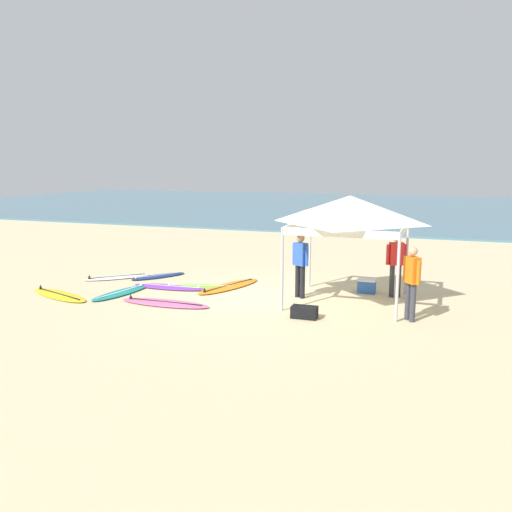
{
  "coord_description": "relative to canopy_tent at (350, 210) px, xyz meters",
  "views": [
    {
      "loc": [
        4.58,
        -12.77,
        3.5
      ],
      "look_at": [
        -0.3,
        0.65,
        1.0
      ],
      "focal_mm": 36.54,
      "sensor_mm": 36.0,
      "label": 1
    }
  ],
  "objects": [
    {
      "name": "surfboard_purple",
      "position": [
        -5.08,
        -0.22,
        -2.35
      ],
      "size": [
        2.26,
        0.71,
        0.19
      ],
      "color": "purple",
      "rests_on": "ground"
    },
    {
      "name": "cooler_box",
      "position": [
        0.33,
        1.17,
        -2.19
      ],
      "size": [
        0.5,
        0.36,
        0.39
      ],
      "color": "#2D60B7",
      "rests_on": "ground"
    },
    {
      "name": "surfboard_white",
      "position": [
        -7.29,
        0.38,
        -2.35
      ],
      "size": [
        1.85,
        1.81,
        0.19
      ],
      "color": "white",
      "rests_on": "ground"
    },
    {
      "name": "surfboard_navy",
      "position": [
        -6.16,
        0.96,
        -2.35
      ],
      "size": [
        1.43,
        1.79,
        0.19
      ],
      "color": "navy",
      "rests_on": "ground"
    },
    {
      "name": "gear_bag_near_tent",
      "position": [
        -0.67,
        -1.77,
        -2.25
      ],
      "size": [
        0.61,
        0.33,
        0.28
      ],
      "primitive_type": "cube",
      "rotation": [
        0.0,
        0.0,
        0.03
      ],
      "color": "black",
      "rests_on": "ground"
    },
    {
      "name": "sea",
      "position": [
        -2.32,
        30.87,
        -2.34
      ],
      "size": [
        80.0,
        36.0,
        0.1
      ],
      "primitive_type": "cube",
      "color": "teal",
      "rests_on": "ground"
    },
    {
      "name": "surfboard_yellow",
      "position": [
        -7.43,
        -2.08,
        -2.35
      ],
      "size": [
        2.4,
        1.35,
        0.19
      ],
      "color": "yellow",
      "rests_on": "ground"
    },
    {
      "name": "ground_plane",
      "position": [
        -2.32,
        -0.33,
        -2.39
      ],
      "size": [
        80.0,
        80.0,
        0.0
      ],
      "primitive_type": "plane",
      "color": "beige"
    },
    {
      "name": "canopy_tent",
      "position": [
        0.0,
        0.0,
        0.0
      ],
      "size": [
        2.82,
        2.82,
        2.75
      ],
      "color": "#B7B7BC",
      "rests_on": "ground"
    },
    {
      "name": "surfboard_lime",
      "position": [
        -4.33,
        0.12,
        -2.35
      ],
      "size": [
        2.18,
        1.1,
        0.19
      ],
      "color": "#7AD12D",
      "rests_on": "ground"
    },
    {
      "name": "person_red",
      "position": [
        1.11,
        0.95,
        -1.4
      ],
      "size": [
        0.51,
        0.35,
        1.71
      ],
      "color": "#2D2D33",
      "rests_on": "ground"
    },
    {
      "name": "surfboard_teal",
      "position": [
        -6.02,
        -1.28,
        -2.35
      ],
      "size": [
        0.87,
        2.14,
        0.19
      ],
      "color": "#19847F",
      "rests_on": "ground"
    },
    {
      "name": "person_blue",
      "position": [
        -1.27,
        0.02,
        -1.4
      ],
      "size": [
        0.5,
        0.36,
        1.71
      ],
      "color": "black",
      "rests_on": "ground"
    },
    {
      "name": "person_orange",
      "position": [
        1.64,
        -1.16,
        -1.4
      ],
      "size": [
        0.4,
        0.45,
        1.71
      ],
      "color": "#383842",
      "rests_on": "ground"
    },
    {
      "name": "surfboard_pink",
      "position": [
        -4.33,
        -1.83,
        -2.35
      ],
      "size": [
        2.46,
        0.68,
        0.19
      ],
      "color": "pink",
      "rests_on": "ground"
    },
    {
      "name": "surfboard_orange",
      "position": [
        -3.51,
        0.45,
        -2.35
      ],
      "size": [
        1.42,
        2.58,
        0.19
      ],
      "color": "orange",
      "rests_on": "ground"
    }
  ]
}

